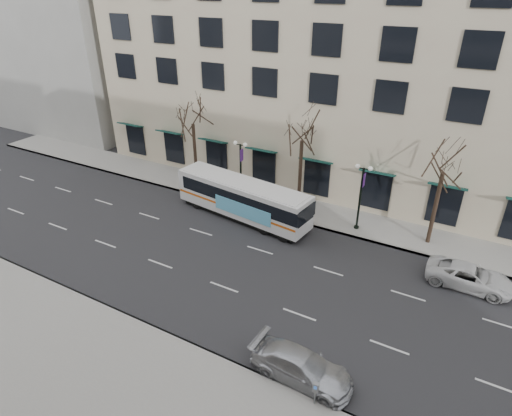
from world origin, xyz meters
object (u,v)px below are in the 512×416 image
Objects in this scene: silver_car at (302,367)px; white_pickup at (470,277)px; lamp_post_right at (361,195)px; tree_far_left at (192,113)px; pay_station at (316,389)px; tree_far_right at (446,159)px; tree_far_mid at (302,128)px; lamp_post_left at (241,168)px; city_bus at (243,198)px.

white_pickup is at bearing -26.04° from silver_car.
lamp_post_right is 8.86m from white_pickup.
tree_far_left is 6.63× the size of pay_station.
pay_station is (17.91, -16.10, -5.64)m from tree_far_left.
tree_far_right reaches higher than pay_station.
tree_far_right is at bearing -0.00° from tree_far_mid.
lamp_post_left reaches higher than white_pickup.
lamp_post_right is at bearing -2.29° from tree_far_left.
lamp_post_right is at bearing -6.83° from tree_far_mid.
lamp_post_right is (-4.99, -0.60, -3.48)m from tree_far_right.
white_pickup is (16.30, -0.73, -0.99)m from city_bus.
tree_far_mid is 6.79× the size of pay_station.
lamp_post_left is (-4.99, -0.60, -3.96)m from tree_far_mid.
tree_far_left is 6.29m from lamp_post_left.
tree_far_left reaches higher than white_pickup.
city_bus is 2.32× the size of white_pickup.
silver_car is at bearing -50.67° from lamp_post_left.
lamp_post_right reaches higher than silver_car.
silver_car is at bearing -82.87° from lamp_post_right.
lamp_post_left is (-14.99, -0.60, -3.48)m from tree_far_right.
tree_far_mid reaches higher than white_pickup.
city_bus is 2.34× the size of silver_car.
lamp_post_right is at bearing 9.86° from silver_car.
white_pickup is 13.32m from pay_station.
tree_far_right reaches higher than city_bus.
tree_far_mid reaches higher than city_bus.
city_bus is at bearing 43.07° from silver_car.
pay_station is at bearing -41.54° from city_bus.
tree_far_left reaches higher than lamp_post_left.
city_bus is at bearing -137.47° from tree_far_mid.
pay_station is (11.24, -13.05, -0.62)m from city_bus.
tree_far_right is at bearing 78.41° from pay_station.
tree_far_left is 10.00m from tree_far_mid.
white_pickup is at bearing 5.14° from city_bus.
city_bus is 15.70m from silver_car.
silver_car is (16.81, -15.00, -5.98)m from tree_far_left.
silver_car is (1.80, -14.40, -2.23)m from lamp_post_right.
tree_far_mid is 1.64× the size of lamp_post_left.
silver_car is 12.79m from white_pickup.
tree_far_left is 8.89m from city_bus.
white_pickup is at bearing -16.28° from tree_far_mid.
tree_far_mid is 14.87m from white_pickup.
lamp_post_left is 3.22m from city_bus.
tree_far_left is at bearing 177.71° from lamp_post_right.
tree_far_right is at bearing 2.29° from lamp_post_left.
lamp_post_left is 10.00m from lamp_post_right.
lamp_post_right is at bearing 0.00° from lamp_post_left.
lamp_post_right is 8.79m from city_bus.
city_bus is at bearing 87.81° from white_pickup.
lamp_post_right is 15.88m from pay_station.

